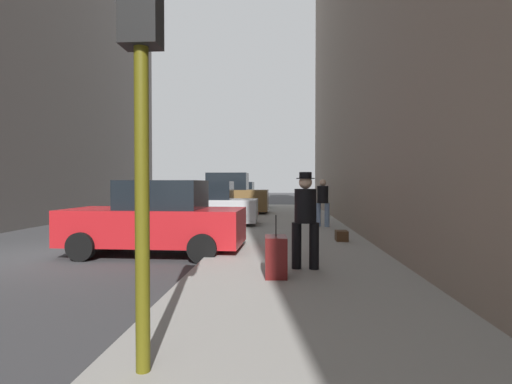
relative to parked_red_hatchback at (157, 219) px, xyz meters
name	(u,v)px	position (x,y,z in m)	size (l,w,h in m)	color
ground_plane	(42,256)	(-2.65, -0.39, -0.85)	(120.00, 120.00, 0.00)	#38383A
sidewalk	(297,256)	(3.35, -0.39, -0.77)	(4.00, 40.00, 0.15)	gray
parked_red_hatchback	(157,219)	(0.00, 0.00, 0.00)	(4.24, 2.14, 1.79)	#B2191E
parked_silver_sedan	(203,206)	(0.00, 5.55, 0.00)	(4.23, 2.12, 1.79)	#B7BABF
parked_bronze_suv	(225,196)	(0.00, 11.31, 0.18)	(4.61, 2.07, 2.25)	brown
parked_dark_green_sedan	(236,196)	(0.00, 16.56, 0.00)	(4.23, 2.12, 1.79)	#193828
fire_hydrant	(253,212)	(1.80, 7.14, -0.35)	(0.42, 0.22, 0.70)	red
traffic_light	(142,59)	(1.85, -6.14, 1.91)	(0.32, 0.32, 3.60)	#514C0F
pedestrian_with_fedora	(305,215)	(3.44, -2.05, 0.29)	(0.51, 0.42, 1.78)	black
pedestrian_in_jeans	(323,200)	(4.46, 5.13, 0.26)	(0.53, 0.50, 1.71)	#728CB2
rolling_suitcase	(276,256)	(2.91, -2.69, -0.36)	(0.39, 0.58, 1.04)	#591414
duffel_bag	(342,236)	(4.62, 1.57, -0.56)	(0.32, 0.44, 0.28)	#472D19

